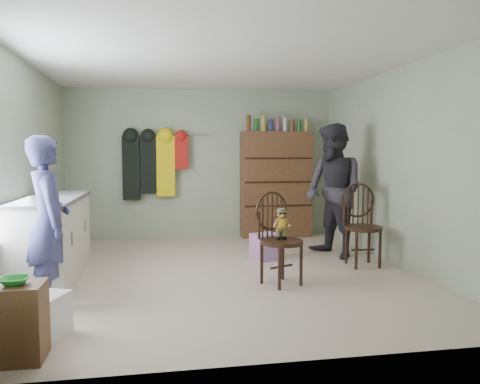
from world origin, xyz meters
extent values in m
plane|color=beige|center=(0.00, 0.00, 0.00)|extent=(5.00, 5.00, 0.00)
plane|color=#A9B496|center=(0.00, 2.50, 1.25)|extent=(4.50, 0.00, 4.50)
plane|color=#A9B496|center=(-2.25, 0.00, 1.25)|extent=(0.00, 5.00, 5.00)
plane|color=#A9B496|center=(2.25, 0.00, 1.25)|extent=(0.00, 5.00, 5.00)
plane|color=white|center=(0.00, 0.00, 2.50)|extent=(5.00, 5.00, 0.00)
cube|color=silver|center=(-1.95, 0.00, 0.45)|extent=(0.60, 1.80, 0.90)
cube|color=slate|center=(-1.95, 0.00, 0.92)|extent=(0.64, 1.86, 0.04)
cylinder|color=#99999E|center=(-1.64, -0.45, 0.54)|extent=(0.02, 0.02, 0.14)
cylinder|color=#99999E|center=(-1.64, 0.45, 0.54)|extent=(0.02, 0.02, 0.14)
cube|color=brown|center=(-1.72, -2.15, 0.27)|extent=(0.37, 0.32, 0.53)
imported|color=green|center=(-1.72, -2.15, 0.56)|extent=(0.20, 0.20, 0.05)
cube|color=white|center=(-1.66, -1.73, 0.17)|extent=(0.45, 0.44, 0.33)
cylinder|color=#392014|center=(0.56, -0.65, 0.47)|extent=(0.59, 0.59, 0.04)
cylinder|color=#392014|center=(0.48, -0.84, 0.22)|extent=(0.04, 0.04, 0.45)
cylinder|color=#392014|center=(0.76, -0.72, 0.22)|extent=(0.04, 0.04, 0.45)
cylinder|color=#392014|center=(0.36, -0.56, 0.22)|extent=(0.04, 0.04, 0.45)
cylinder|color=#392014|center=(0.63, -0.44, 0.22)|extent=(0.04, 0.04, 0.45)
torus|color=#392014|center=(0.48, -0.48, 0.79)|extent=(0.41, 0.21, 0.44)
cylinder|color=#392014|center=(0.33, -0.57, 0.64)|extent=(0.03, 0.03, 0.30)
cylinder|color=#392014|center=(0.65, -0.42, 0.64)|extent=(0.03, 0.03, 0.30)
cylinder|color=yellow|center=(0.56, -0.63, 0.67)|extent=(0.11, 0.11, 0.10)
cylinder|color=#475128|center=(0.56, -0.63, 0.57)|extent=(0.07, 0.07, 0.16)
sphere|color=#9E7042|center=(0.56, -0.63, 0.77)|extent=(0.10, 0.10, 0.10)
cylinder|color=#475128|center=(0.56, -0.63, 0.82)|extent=(0.09, 0.09, 0.03)
cube|color=black|center=(0.56, -0.67, 0.78)|extent=(0.07, 0.01, 0.02)
cylinder|color=#392014|center=(1.80, 0.00, 0.49)|extent=(0.47, 0.47, 0.05)
cylinder|color=#392014|center=(1.64, -0.15, 0.23)|extent=(0.04, 0.04, 0.46)
cylinder|color=#392014|center=(1.95, -0.15, 0.23)|extent=(0.04, 0.04, 0.46)
cylinder|color=#392014|center=(1.65, 0.17, 0.23)|extent=(0.04, 0.04, 0.46)
cylinder|color=#392014|center=(1.96, 0.17, 0.23)|extent=(0.04, 0.04, 0.46)
torus|color=#392014|center=(1.80, 0.19, 0.82)|extent=(0.45, 0.04, 0.45)
cylinder|color=#392014|center=(1.62, 0.18, 0.67)|extent=(0.03, 0.03, 0.31)
cylinder|color=#392014|center=(1.99, 0.18, 0.67)|extent=(0.03, 0.03, 0.31)
cube|color=pink|center=(0.65, 0.56, 0.18)|extent=(0.41, 0.37, 0.36)
imported|color=#414278|center=(-1.75, -0.98, 0.79)|extent=(0.56, 0.68, 1.59)
imported|color=#2D2B33|center=(1.63, 0.60, 0.92)|extent=(0.96, 1.08, 1.84)
cube|color=brown|center=(1.25, 2.30, 0.90)|extent=(1.20, 0.38, 1.80)
cube|color=#392014|center=(1.25, 2.11, 0.55)|extent=(1.16, 0.02, 0.03)
cube|color=#392014|center=(1.25, 2.11, 0.95)|extent=(1.16, 0.02, 0.03)
cube|color=#392014|center=(1.25, 2.11, 1.35)|extent=(1.16, 0.02, 0.03)
cylinder|color=#592D14|center=(0.75, 2.20, 1.93)|extent=(0.08, 0.08, 0.27)
cylinder|color=#19591E|center=(0.88, 2.20, 1.90)|extent=(0.09, 0.09, 0.21)
cylinder|color=#A59933|center=(1.00, 2.20, 1.93)|extent=(0.08, 0.08, 0.25)
cylinder|color=navy|center=(1.12, 2.20, 1.90)|extent=(0.08, 0.08, 0.21)
cylinder|color=#8C3F59|center=(1.25, 2.20, 1.92)|extent=(0.07, 0.07, 0.24)
cylinder|color=#B2B2B7|center=(1.38, 2.20, 1.91)|extent=(0.08, 0.08, 0.23)
cylinder|color=#592D14|center=(1.50, 2.20, 1.89)|extent=(0.09, 0.09, 0.18)
cylinder|color=#19591E|center=(1.62, 2.20, 1.89)|extent=(0.07, 0.07, 0.19)
cylinder|color=#A59933|center=(1.75, 2.20, 1.91)|extent=(0.07, 0.07, 0.22)
cylinder|color=#99999E|center=(-0.40, 2.44, 1.75)|extent=(1.00, 0.02, 0.02)
cube|color=black|center=(-1.18, 2.38, 1.19)|extent=(0.28, 0.10, 1.05)
cube|color=black|center=(-0.90, 2.38, 1.25)|extent=(0.26, 0.10, 0.95)
cube|color=yellow|center=(-0.62, 2.38, 1.22)|extent=(0.30, 0.10, 1.00)
cube|color=red|center=(-0.36, 2.38, 1.44)|extent=(0.22, 0.10, 0.55)
camera|label=1|loc=(-0.75, -5.49, 1.42)|focal=35.00mm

